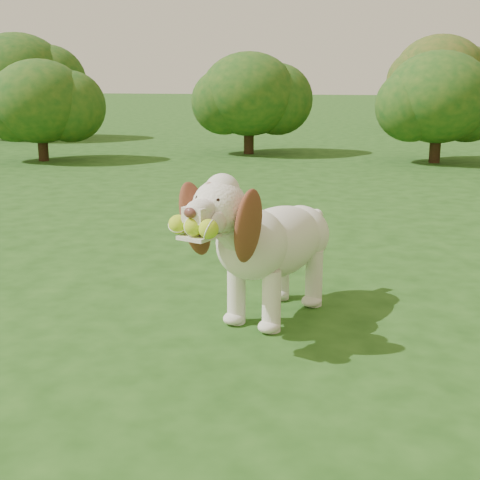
# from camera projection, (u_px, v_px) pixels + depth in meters

# --- Properties ---
(ground) EXTENTS (80.00, 80.00, 0.00)m
(ground) POSITION_uv_depth(u_px,v_px,m) (262.00, 364.00, 2.88)
(ground) COLOR #1B4213
(ground) RESTS_ON ground
(dog) EXTENTS (0.71, 1.19, 0.80)m
(dog) POSITION_uv_depth(u_px,v_px,m) (267.00, 239.00, 3.30)
(dog) COLOR silver
(dog) RESTS_ON ground
(shrub_a) EXTENTS (1.38, 1.38, 1.43)m
(shrub_a) POSITION_uv_depth(u_px,v_px,m) (40.00, 101.00, 9.45)
(shrub_a) COLOR #382314
(shrub_a) RESTS_ON ground
(shrub_i) EXTENTS (2.02, 2.02, 2.09)m
(shrub_i) POSITION_uv_depth(u_px,v_px,m) (440.00, 74.00, 14.91)
(shrub_i) COLOR #382314
(shrub_i) RESTS_ON ground
(shrub_b) EXTENTS (1.51, 1.51, 1.56)m
(shrub_b) POSITION_uv_depth(u_px,v_px,m) (249.00, 94.00, 10.31)
(shrub_b) COLOR #382314
(shrub_b) RESTS_ON ground
(shrub_c) EXTENTS (1.49, 1.49, 1.54)m
(shrub_c) POSITION_uv_depth(u_px,v_px,m) (439.00, 97.00, 9.23)
(shrub_c) COLOR #382314
(shrub_c) RESTS_ON ground
(shrub_e) EXTENTS (1.92, 1.92, 1.99)m
(shrub_e) POSITION_uv_depth(u_px,v_px,m) (18.00, 77.00, 12.63)
(shrub_e) COLOR #382314
(shrub_e) RESTS_ON ground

